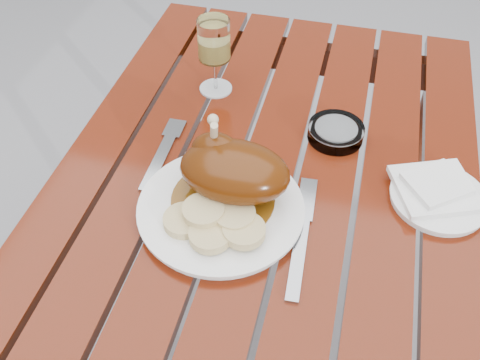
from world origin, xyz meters
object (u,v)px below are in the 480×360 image
object	(u,v)px
table	(260,285)
side_plate	(438,198)
wine_glass	(215,57)
ashtray	(336,132)
dinner_plate	(221,209)

from	to	relation	value
table	side_plate	world-z (taller)	side_plate
wine_glass	side_plate	world-z (taller)	wine_glass
wine_glass	ashtray	xyz separation A→B (m)	(0.28, -0.10, -0.07)
dinner_plate	wine_glass	xyz separation A→B (m)	(-0.11, 0.35, 0.08)
dinner_plate	ashtray	bearing A→B (deg)	55.76
wine_glass	dinner_plate	bearing A→B (deg)	-72.52
side_plate	dinner_plate	bearing A→B (deg)	-161.56
wine_glass	side_plate	distance (m)	0.54
wine_glass	side_plate	size ratio (longest dim) A/B	0.98
dinner_plate	wine_glass	distance (m)	0.38
table	wine_glass	size ratio (longest dim) A/B	6.94
dinner_plate	side_plate	xyz separation A→B (m)	(0.38, 0.13, -0.00)
wine_glass	side_plate	xyz separation A→B (m)	(0.49, -0.23, -0.08)
dinner_plate	wine_glass	size ratio (longest dim) A/B	1.73
ashtray	dinner_plate	bearing A→B (deg)	-124.24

